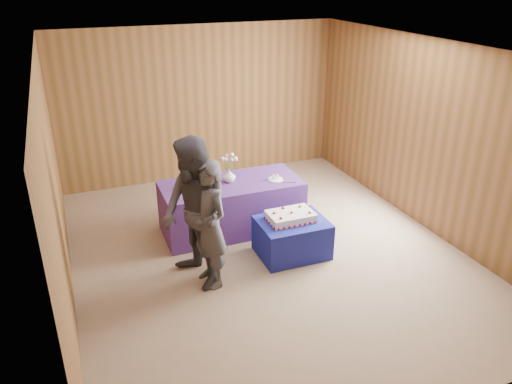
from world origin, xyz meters
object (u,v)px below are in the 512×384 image
sheet_cake (291,216)px  vase (229,176)px  cake_table (292,238)px  guest_left (210,225)px  guest_right (195,215)px  serving_table (232,206)px

sheet_cake → vase: bearing=118.0°
sheet_cake → vase: size_ratio=3.47×
cake_table → vase: (-0.53, 1.00, 0.59)m
guest_left → guest_right: guest_right is taller
vase → guest_left: (-0.67, -1.24, -0.05)m
serving_table → guest_left: 1.45m
serving_table → cake_table: bearing=-61.2°
cake_table → guest_right: guest_right is taller
sheet_cake → guest_right: size_ratio=0.34×
cake_table → guest_right: (-1.35, -0.16, 0.68)m
sheet_cake → serving_table: bearing=118.3°
serving_table → guest_left: guest_left is taller
cake_table → sheet_cake: (-0.01, 0.04, 0.31)m
guest_right → guest_left: bearing=49.3°
serving_table → guest_right: (-0.84, -1.13, 0.55)m
sheet_cake → guest_left: bearing=-167.2°
guest_left → sheet_cake: bearing=88.2°
vase → guest_right: (-0.82, -1.16, 0.08)m
serving_table → guest_right: size_ratio=1.08×
serving_table → guest_right: guest_right is taller
sheet_cake → guest_right: (-1.34, -0.20, 0.37)m
guest_left → guest_right: bearing=-131.1°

